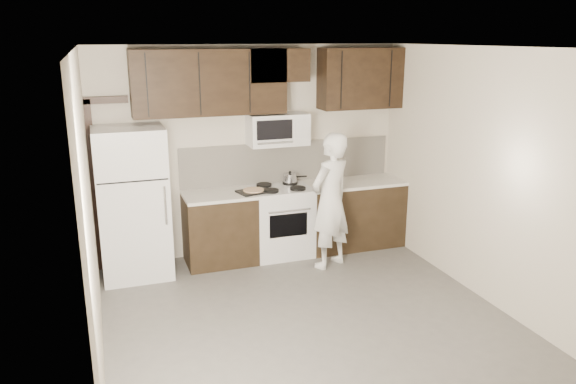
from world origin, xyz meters
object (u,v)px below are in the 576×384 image
microwave (278,129)px  person (330,201)px  stove (281,221)px  refrigerator (133,203)px

microwave → person: size_ratio=0.45×
microwave → stove: bearing=-89.9°
refrigerator → person: 2.36m
stove → person: bearing=-51.2°
refrigerator → person: (2.30, -0.52, -0.05)m
microwave → person: bearing=-56.4°
person → refrigerator: bearing=-39.9°
refrigerator → stove: bearing=1.5°
stove → refrigerator: (-1.85, -0.05, 0.44)m
stove → person: 0.82m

